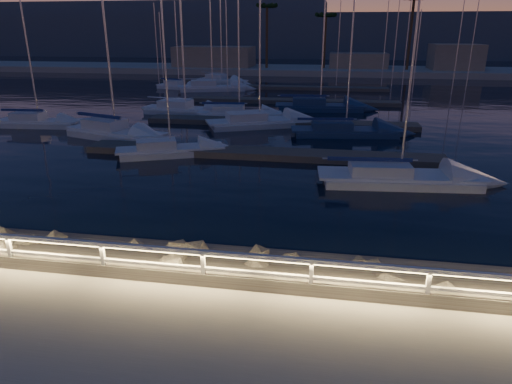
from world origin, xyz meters
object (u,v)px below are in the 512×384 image
sailboat_e (37,121)px  guard_rail (166,256)px  sailboat_a (114,132)px  sailboat_c (257,121)px  sailboat_i (178,86)px  sailboat_n (211,87)px  sailboat_h (343,130)px  sailboat_d (395,176)px  sailboat_f (237,113)px  sailboat_k (318,106)px  sailboat_b (168,149)px  sailboat_j (184,109)px  sailboat_m (221,80)px

sailboat_e → guard_rail: bearing=-53.3°
sailboat_a → sailboat_c: size_ratio=0.95×
sailboat_i → sailboat_n: bearing=4.6°
sailboat_a → sailboat_h: bearing=31.4°
sailboat_d → sailboat_c: bearing=120.3°
sailboat_f → sailboat_c: bearing=-60.9°
sailboat_c → sailboat_e: (-17.45, -2.93, -0.02)m
guard_rail → sailboat_i: bearing=108.6°
sailboat_f → sailboat_k: 8.66m
guard_rail → sailboat_k: size_ratio=3.03×
sailboat_b → sailboat_n: sailboat_n is taller
sailboat_j → sailboat_k: size_ratio=0.94×
sailboat_a → sailboat_b: size_ratio=1.22×
sailboat_b → sailboat_m: (-6.47, 39.74, 0.07)m
sailboat_c → sailboat_j: sailboat_c is taller
sailboat_k → sailboat_m: bearing=119.4°
sailboat_a → sailboat_i: (-4.95, 28.47, -0.07)m
guard_rail → sailboat_e: bearing=130.9°
sailboat_a → sailboat_i: sailboat_a is taller
sailboat_b → sailboat_k: size_ratio=0.77×
sailboat_f → sailboat_j: size_ratio=0.91×
sailboat_c → sailboat_f: sailboat_c is taller
sailboat_d → sailboat_m: bearing=109.4°
sailboat_d → sailboat_k: 22.32m
sailboat_f → sailboat_n: 19.61m
guard_rail → sailboat_f: (-4.02, 28.45, -0.95)m
sailboat_m → sailboat_k: bearing=-33.2°
sailboat_a → sailboat_n: sailboat_n is taller
sailboat_n → sailboat_b: bearing=-96.6°
sailboat_b → sailboat_k: bearing=42.2°
sailboat_m → guard_rail: bearing=-55.8°
sailboat_c → sailboat_d: bearing=-78.9°
sailboat_b → sailboat_h: sailboat_h is taller
sailboat_j → sailboat_n: (-2.00, 16.93, 0.03)m
sailboat_a → sailboat_e: 8.50m
sailboat_c → sailboat_i: sailboat_c is taller
sailboat_i → sailboat_m: bearing=79.1°
sailboat_k → sailboat_d: bearing=-83.1°
sailboat_j → sailboat_m: bearing=103.1°
sailboat_a → sailboat_b: (5.49, -3.89, -0.08)m
sailboat_m → sailboat_i: bearing=-96.5°
sailboat_b → sailboat_j: size_ratio=0.81×
sailboat_d → sailboat_f: size_ratio=1.11×
sailboat_i → sailboat_d: bearing=-39.1°
sailboat_a → sailboat_d: bearing=-2.4°
sailboat_f → sailboat_i: sailboat_f is taller
sailboat_i → sailboat_n: 4.84m
sailboat_b → sailboat_n: bearing=77.2°
guard_rail → sailboat_a: bearing=120.1°
sailboat_d → sailboat_k: bearing=97.2°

